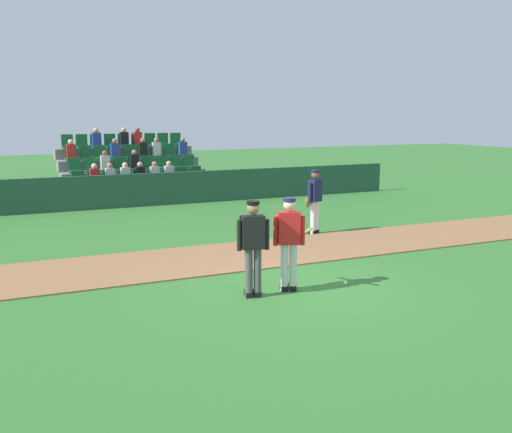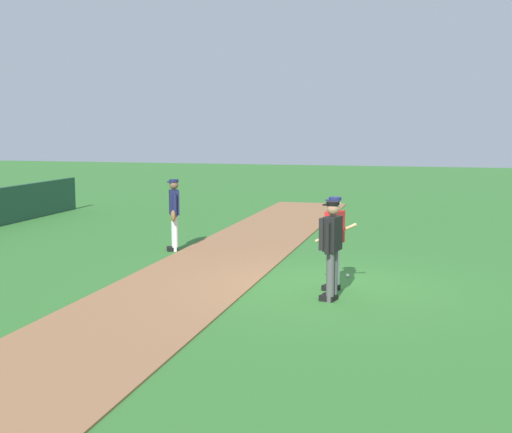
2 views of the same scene
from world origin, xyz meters
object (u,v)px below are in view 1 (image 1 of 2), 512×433
Objects in this scene: batter_red_jersey at (289,240)px; baseball at (345,283)px; runner_navy_jersey at (314,199)px; umpire_home_plate at (253,243)px.

batter_red_jersey is 23.78× the size of baseball.
runner_navy_jersey is 4.96m from baseball.
runner_navy_jersey is at bearing 54.90° from batter_red_jersey.
batter_red_jersey is at bearing 4.07° from umpire_home_plate.
batter_red_jersey is 1.51m from baseball.
umpire_home_plate is at bearing 178.16° from baseball.
baseball is (-1.90, -4.49, -0.93)m from runner_navy_jersey.
runner_navy_jersey is 23.78× the size of baseball.
runner_navy_jersey reaches higher than baseball.
batter_red_jersey is 1.00× the size of runner_navy_jersey.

